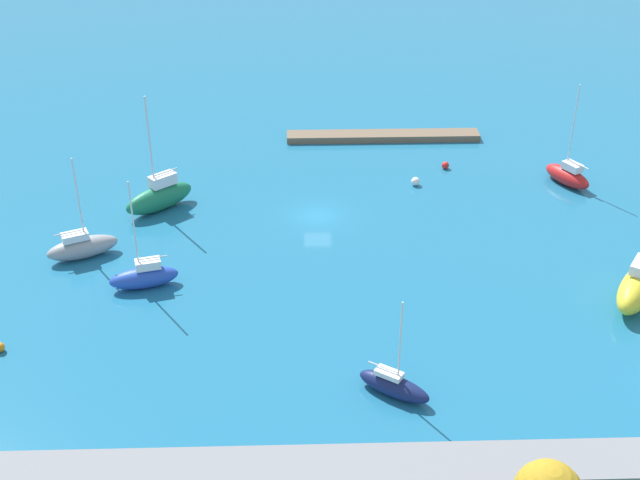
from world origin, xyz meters
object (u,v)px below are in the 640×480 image
object	(u,v)px
mooring_buoy_orange	(0,347)
mooring_buoy_white	(415,181)
pier_dock	(383,136)
sailboat_gray_near_pier	(82,247)
sailboat_green_mid_basin	(160,196)
sailboat_navy_far_north	(394,385)
mooring_buoy_red	(445,165)
sailboat_blue_far_south	(144,276)
sailboat_yellow_along_channel	(637,287)
sailboat_red_lone_south	(568,175)

from	to	relation	value
mooring_buoy_orange	mooring_buoy_white	distance (m)	40.97
pier_dock	sailboat_gray_near_pier	distance (m)	36.27
pier_dock	mooring_buoy_white	bearing A→B (deg)	100.25
sailboat_green_mid_basin	sailboat_gray_near_pier	bearing A→B (deg)	16.71
sailboat_navy_far_north	mooring_buoy_orange	size ratio (longest dim) A/B	10.53
mooring_buoy_white	mooring_buoy_red	bearing A→B (deg)	-133.68
sailboat_gray_near_pier	mooring_buoy_white	distance (m)	31.89
pier_dock	mooring_buoy_red	world-z (taller)	mooring_buoy_red
sailboat_green_mid_basin	mooring_buoy_orange	bearing A→B (deg)	27.42
sailboat_green_mid_basin	sailboat_gray_near_pier	distance (m)	9.81
sailboat_blue_far_south	mooring_buoy_red	bearing A→B (deg)	-156.82
sailboat_blue_far_south	sailboat_yellow_along_channel	bearing A→B (deg)	160.30
mooring_buoy_white	mooring_buoy_red	xyz separation A→B (m)	(-3.52, -3.69, -0.05)
pier_dock	mooring_buoy_orange	distance (m)	47.45
sailboat_navy_far_north	mooring_buoy_red	size ratio (longest dim) A/B	9.96
sailboat_blue_far_south	sailboat_navy_far_north	bearing A→B (deg)	129.19
sailboat_green_mid_basin	sailboat_gray_near_pier	xyz separation A→B (m)	(5.27, 8.26, -0.35)
sailboat_green_mid_basin	mooring_buoy_red	world-z (taller)	sailboat_green_mid_basin
sailboat_red_lone_south	sailboat_gray_near_pier	bearing A→B (deg)	75.59
pier_dock	mooring_buoy_red	size ratio (longest dim) A/B	28.16
sailboat_red_lone_south	mooring_buoy_white	xyz separation A→B (m)	(14.76, -0.22, -0.56)
sailboat_red_lone_south	sailboat_navy_far_north	world-z (taller)	sailboat_red_lone_south
sailboat_blue_far_south	sailboat_gray_near_pier	bearing A→B (deg)	-52.96
sailboat_yellow_along_channel	sailboat_gray_near_pier	bearing A→B (deg)	-66.31
sailboat_navy_far_north	sailboat_green_mid_basin	bearing A→B (deg)	159.14
pier_dock	mooring_buoy_white	world-z (taller)	mooring_buoy_white
mooring_buoy_orange	mooring_buoy_red	size ratio (longest dim) A/B	0.95
sailboat_blue_far_south	mooring_buoy_red	size ratio (longest dim) A/B	12.40
pier_dock	mooring_buoy_orange	size ratio (longest dim) A/B	29.77
sailboat_gray_near_pier	sailboat_blue_far_south	bearing A→B (deg)	-62.96
sailboat_navy_far_north	mooring_buoy_orange	distance (m)	27.50
sailboat_yellow_along_channel	mooring_buoy_orange	world-z (taller)	sailboat_yellow_along_channel
pier_dock	sailboat_blue_far_south	size ratio (longest dim) A/B	2.27
pier_dock	mooring_buoy_red	distance (m)	9.51
sailboat_gray_near_pier	sailboat_red_lone_south	size ratio (longest dim) A/B	0.89
pier_dock	mooring_buoy_white	size ratio (longest dim) A/B	24.98
sailboat_navy_far_north	sailboat_gray_near_pier	bearing A→B (deg)	176.82
sailboat_gray_near_pier	sailboat_navy_far_north	xyz separation A→B (m)	(-23.90, 17.95, -0.22)
sailboat_yellow_along_channel	mooring_buoy_white	size ratio (longest dim) A/B	12.40
pier_dock	sailboat_red_lone_south	distance (m)	20.45
sailboat_red_lone_south	mooring_buoy_white	bearing A→B (deg)	59.15
sailboat_green_mid_basin	mooring_buoy_red	distance (m)	28.72
sailboat_gray_near_pier	mooring_buoy_orange	world-z (taller)	sailboat_gray_near_pier
mooring_buoy_white	sailboat_blue_far_south	bearing A→B (deg)	36.09
sailboat_blue_far_south	mooring_buoy_white	xyz separation A→B (m)	(-23.51, -17.14, -0.55)
sailboat_gray_near_pier	mooring_buoy_orange	distance (m)	12.96
sailboat_gray_near_pier	mooring_buoy_red	xyz separation A→B (m)	(-32.85, -16.20, -0.63)
sailboat_yellow_along_channel	sailboat_blue_far_south	bearing A→B (deg)	-61.00
sailboat_yellow_along_channel	sailboat_navy_far_north	bearing A→B (deg)	-28.77
sailboat_green_mid_basin	sailboat_navy_far_north	bearing A→B (deg)	84.61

